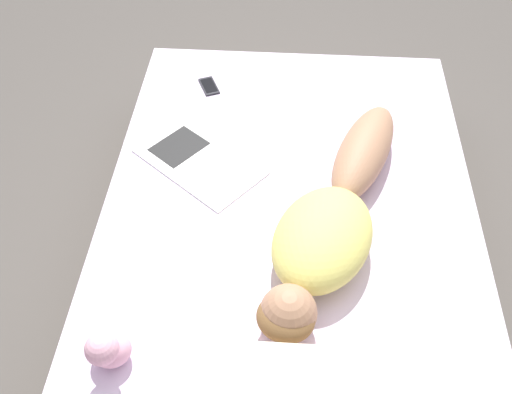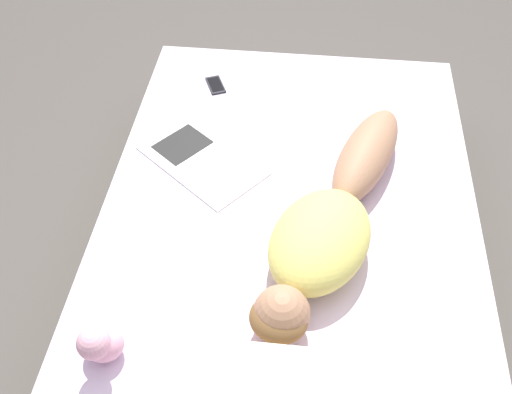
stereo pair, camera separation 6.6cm
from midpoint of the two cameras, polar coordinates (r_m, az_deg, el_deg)
name	(u,v)px [view 2 (the right image)]	position (r m, az deg, el deg)	size (l,w,h in m)	color
ground_plane	(285,278)	(2.79, 3.47, -7.71)	(12.00, 12.00, 0.00)	#4C4742
bed	(287,247)	(2.61, 3.70, -4.81)	(1.58, 2.30, 0.46)	tan
person	(330,221)	(2.28, 7.92, -2.32)	(0.63, 1.28, 0.20)	#A37556
open_magazine	(202,159)	(2.63, -4.49, 3.59)	(0.62, 0.59, 0.01)	white
cell_phone	(216,85)	(3.04, -3.24, 10.60)	(0.12, 0.16, 0.01)	black
plush_toy	(100,344)	(2.02, -13.74, -13.42)	(0.14, 0.16, 0.20)	#DB9EB2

